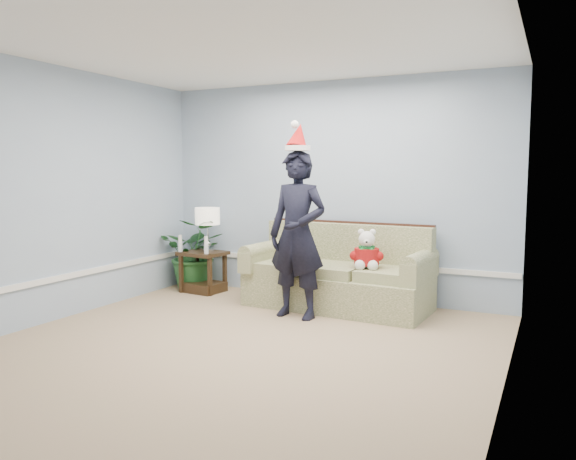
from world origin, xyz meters
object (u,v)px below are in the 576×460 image
Objects in this scene: houseplant at (196,253)px; man at (297,235)px; sofa at (339,278)px; teddy_bear at (366,254)px; side_table at (203,276)px; table_lamp at (207,218)px.

man reaches higher than houseplant.
sofa is 4.82× the size of teddy_bear.
sofa reaches higher than side_table.
side_table is at bearing -126.31° from table_lamp.
houseplant is 2.55m from teddy_bear.
teddy_bear is at bearing -7.84° from houseplant.
teddy_bear is at bearing -21.87° from sofa.
table_lamp reaches higher than teddy_bear.
sofa reaches higher than houseplant.
man is (-0.24, -0.63, 0.56)m from sofa.
teddy_bear is at bearing -6.51° from table_lamp.
side_table is 0.37m from houseplant.
teddy_bear is at bearing -5.00° from side_table.
sofa is 1.98m from table_lamp.
man reaches higher than table_lamp.
side_table is 0.63× the size of houseplant.
man reaches higher than sofa.
table_lamp is at bearing -19.09° from houseplant.
houseplant is at bearing 145.86° from side_table.
houseplant is (-2.13, 0.16, 0.13)m from sofa.
table_lamp is 0.60× the size of houseplant.
man is (1.67, -0.65, 0.70)m from side_table.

